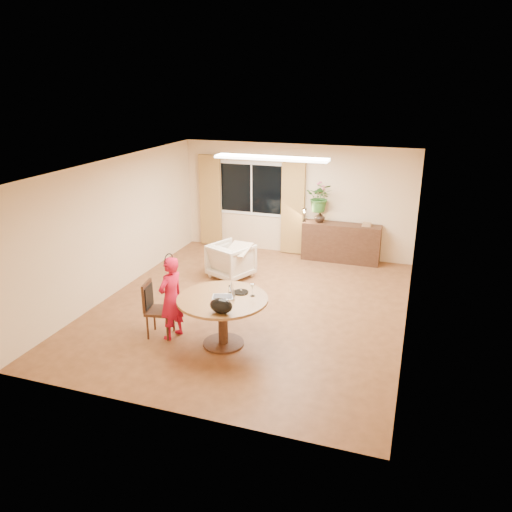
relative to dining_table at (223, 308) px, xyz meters
The scene contains 24 objects.
floor 1.58m from the dining_table, 91.63° to the left, with size 6.50×6.50×0.00m, color brown.
ceiling 2.44m from the dining_table, 91.63° to the left, with size 6.50×6.50×0.00m, color white.
wall_back 4.75m from the dining_table, 90.50° to the left, with size 5.50×5.50×0.00m, color beige.
wall_left 3.21m from the dining_table, 152.58° to the left, with size 6.50×6.50×0.00m, color beige.
wall_right 3.14m from the dining_table, 28.12° to the left, with size 6.50×6.50×0.00m, color beige.
window 4.89m from the dining_table, 103.71° to the left, with size 1.70×0.03×1.30m.
curtain_left 5.12m from the dining_table, 115.46° to the left, with size 0.55×0.08×2.25m, color olive.
curtain_right 4.63m from the dining_table, 91.13° to the left, with size 0.55×0.08×2.25m, color olive.
ceiling_panel 3.28m from the dining_table, 90.89° to the left, with size 2.20×0.35×0.05m, color white.
dining_table is the anchor object (origin of this frame).
dining_chair 1.10m from the dining_table, behind, with size 0.44×0.41×0.93m, color #311A10, non-canonical shape.
child 0.87m from the dining_table, behind, with size 0.33×0.50×1.38m, color red.
laptop 0.29m from the dining_table, 100.39° to the left, with size 0.34×0.23×0.23m, color #B7B7BC, non-canonical shape.
tumbler 0.33m from the dining_table, 80.04° to the left, with size 0.07×0.07×0.11m, color white, non-canonical shape.
wine_glass 0.54m from the dining_table, 27.00° to the left, with size 0.07×0.07×0.21m, color white, non-canonical shape.
pot_lid 0.39m from the dining_table, 53.35° to the left, with size 0.24×0.24×0.04m, color white, non-canonical shape.
handbag 0.60m from the dining_table, 69.50° to the right, with size 0.34×0.20×0.23m, color black, non-canonical shape.
armchair 2.88m from the dining_table, 108.71° to the left, with size 0.79×0.81×0.74m, color beige.
throw 2.73m from the dining_table, 105.21° to the left, with size 0.45×0.55×0.03m, color beige, non-canonical shape.
sideboard 4.60m from the dining_table, 76.09° to the left, with size 1.76×0.43×0.88m, color #311A10.
vase 4.51m from the dining_table, 82.56° to the left, with size 0.24×0.24×0.25m, color black.
bouquet 4.57m from the dining_table, 82.67° to the left, with size 0.59×0.51×0.66m, color #33702A.
book_stack 4.76m from the dining_table, 69.66° to the left, with size 0.21×0.16×0.08m, color #865E44, non-canonical shape.
desk_lamp 4.43m from the dining_table, 86.98° to the left, with size 0.13×0.13×0.31m, color black, non-canonical shape.
Camera 1 is at (2.76, -7.92, 3.97)m, focal length 35.00 mm.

